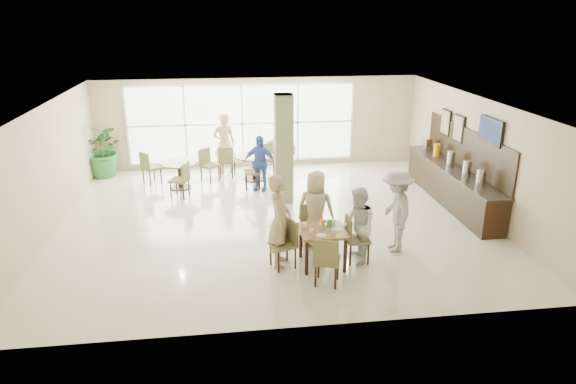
{
  "coord_description": "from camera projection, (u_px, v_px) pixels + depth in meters",
  "views": [
    {
      "loc": [
        -1.13,
        -11.36,
        4.74
      ],
      "look_at": [
        0.2,
        -1.2,
        1.1
      ],
      "focal_mm": 32.0,
      "sensor_mm": 36.0,
      "label": 1
    }
  ],
  "objects": [
    {
      "name": "adult_standing",
      "position": [
        224.0,
        144.0,
        15.52
      ],
      "size": [
        0.74,
        0.54,
        1.86
      ],
      "primitive_type": "imported",
      "rotation": [
        0.0,
        0.0,
        3.3
      ],
      "color": "tan",
      "rests_on": "ground"
    },
    {
      "name": "chairs_table_left",
      "position": [
        180.0,
        171.0,
        14.43
      ],
      "size": [
        2.29,
        1.9,
        0.95
      ],
      "color": "brown",
      "rests_on": "ground"
    },
    {
      "name": "teen_far",
      "position": [
        316.0,
        209.0,
        10.7
      ],
      "size": [
        0.92,
        0.73,
        1.65
      ],
      "primitive_type": "imported",
      "rotation": [
        0.0,
        0.0,
        2.73
      ],
      "color": "tan",
      "rests_on": "ground"
    },
    {
      "name": "framed_art_b",
      "position": [
        446.0,
        122.0,
        14.01
      ],
      "size": [
        0.05,
        0.55,
        0.7
      ],
      "color": "black",
      "rests_on": "ground"
    },
    {
      "name": "chairs_main_table",
      "position": [
        320.0,
        243.0,
        9.98
      ],
      "size": [
        2.01,
        1.98,
        0.95
      ],
      "color": "brown",
      "rests_on": "ground"
    },
    {
      "name": "adult_b",
      "position": [
        285.0,
        149.0,
        15.03
      ],
      "size": [
        1.24,
        1.81,
        1.8
      ],
      "primitive_type": "imported",
      "rotation": [
        0.0,
        0.0,
        -1.23
      ],
      "color": "white",
      "rests_on": "ground"
    },
    {
      "name": "column",
      "position": [
        284.0,
        149.0,
        13.04
      ],
      "size": [
        0.45,
        0.45,
        2.8
      ],
      "primitive_type": "cube",
      "color": "#6D7350",
      "rests_on": "ground"
    },
    {
      "name": "adult_a",
      "position": [
        260.0,
        163.0,
        14.1
      ],
      "size": [
        1.03,
        0.78,
        1.55
      ],
      "primitive_type": "imported",
      "rotation": [
        0.0,
        0.0,
        -0.32
      ],
      "color": "#3C57B6",
      "rests_on": "ground"
    },
    {
      "name": "round_table_left",
      "position": [
        179.0,
        169.0,
        14.32
      ],
      "size": [
        1.04,
        1.04,
        0.75
      ],
      "color": "brown",
      "rests_on": "ground"
    },
    {
      "name": "room_shell",
      "position": [
        273.0,
        150.0,
        11.77
      ],
      "size": [
        10.0,
        10.0,
        10.0
      ],
      "color": "white",
      "rests_on": "ground"
    },
    {
      "name": "teen_standing",
      "position": [
        396.0,
        210.0,
        10.47
      ],
      "size": [
        0.72,
        1.18,
        1.76
      ],
      "primitive_type": "imported",
      "rotation": [
        0.0,
        0.0,
        -1.63
      ],
      "color": "#A3A3A6",
      "rests_on": "ground"
    },
    {
      "name": "teen_right",
      "position": [
        358.0,
        226.0,
        9.98
      ],
      "size": [
        0.6,
        0.76,
        1.55
      ],
      "primitive_type": "imported",
      "rotation": [
        0.0,
        0.0,
        -1.58
      ],
      "color": "white",
      "rests_on": "ground"
    },
    {
      "name": "tabletop_clutter",
      "position": [
        324.0,
        227.0,
        9.86
      ],
      "size": [
        0.75,
        0.74,
        0.21
      ],
      "color": "white",
      "rests_on": "main_table"
    },
    {
      "name": "potted_plant",
      "position": [
        103.0,
        150.0,
        15.27
      ],
      "size": [
        1.73,
        1.73,
        1.63
      ],
      "primitive_type": "imported",
      "rotation": [
        0.0,
        0.0,
        -0.2
      ],
      "color": "#2C7030",
      "rests_on": "ground"
    },
    {
      "name": "buffet_counter",
      "position": [
        452.0,
        182.0,
        13.21
      ],
      "size": [
        0.64,
        4.7,
        1.95
      ],
      "color": "black",
      "rests_on": "ground"
    },
    {
      "name": "main_table",
      "position": [
        323.0,
        234.0,
        9.92
      ],
      "size": [
        0.88,
        0.88,
        0.75
      ],
      "color": "brown",
      "rests_on": "ground"
    },
    {
      "name": "chairs_table_right",
      "position": [
        251.0,
        164.0,
        15.08
      ],
      "size": [
        2.0,
        1.76,
        0.95
      ],
      "color": "brown",
      "rests_on": "ground"
    },
    {
      "name": "teen_left",
      "position": [
        280.0,
        221.0,
        9.84
      ],
      "size": [
        0.57,
        0.75,
        1.85
      ],
      "primitive_type": "imported",
      "rotation": [
        0.0,
        0.0,
        1.37
      ],
      "color": "tan",
      "rests_on": "ground"
    },
    {
      "name": "framed_art_a",
      "position": [
        459.0,
        129.0,
        13.26
      ],
      "size": [
        0.05,
        0.55,
        0.7
      ],
      "color": "black",
      "rests_on": "ground"
    },
    {
      "name": "round_table_right",
      "position": [
        254.0,
        160.0,
        15.02
      ],
      "size": [
        1.16,
        1.16,
        0.75
      ],
      "color": "brown",
      "rests_on": "ground"
    },
    {
      "name": "ground",
      "position": [
        273.0,
        219.0,
        12.34
      ],
      "size": [
        10.0,
        10.0,
        0.0
      ],
      "primitive_type": "plane",
      "color": "beige",
      "rests_on": "ground"
    },
    {
      "name": "window_bank",
      "position": [
        242.0,
        124.0,
        15.98
      ],
      "size": [
        7.0,
        0.04,
        7.0
      ],
      "color": "silver",
      "rests_on": "ground"
    },
    {
      "name": "wall_tv",
      "position": [
        491.0,
        131.0,
        11.67
      ],
      "size": [
        0.06,
        1.0,
        0.58
      ],
      "color": "black",
      "rests_on": "ground"
    }
  ]
}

